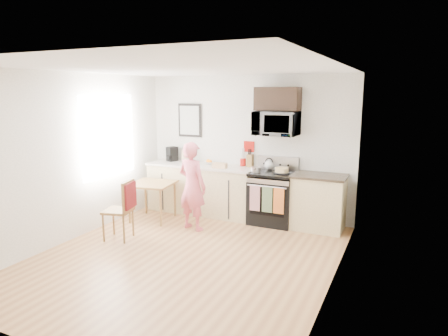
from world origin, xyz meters
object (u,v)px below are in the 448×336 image
at_px(person, 192,186).
at_px(cake, 282,170).
at_px(range, 273,199).
at_px(chair, 125,202).
at_px(dining_table, 152,187).
at_px(microwave, 276,124).

height_order(person, cake, person).
height_order(range, person, person).
xyz_separation_m(person, chair, (-0.70, -0.87, -0.13)).
relative_size(chair, cake, 3.38).
relative_size(dining_table, chair, 0.77).
bearing_deg(dining_table, range, 19.97).
distance_m(range, microwave, 1.33).
distance_m(range, chair, 2.54).
bearing_deg(microwave, range, -89.94).
bearing_deg(range, chair, -136.25).
relative_size(range, microwave, 1.53).
bearing_deg(range, dining_table, -160.03).
bearing_deg(range, microwave, 90.06).
relative_size(dining_table, cake, 2.61).
relative_size(microwave, chair, 0.80).
xyz_separation_m(person, cake, (1.29, 0.85, 0.22)).
bearing_deg(range, cake, -10.11).
relative_size(person, chair, 1.57).
height_order(person, dining_table, person).
distance_m(microwave, chair, 2.85).
height_order(person, chair, person).
bearing_deg(dining_table, microwave, 22.53).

